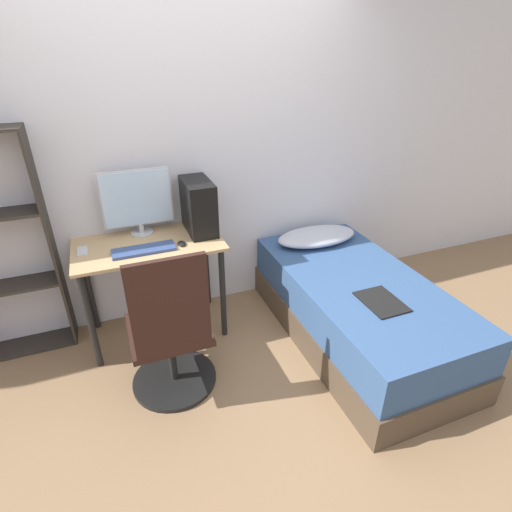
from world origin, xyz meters
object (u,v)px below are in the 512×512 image
(keyboard, at_px, (144,250))
(bed, at_px, (356,309))
(office_chair, at_px, (171,342))
(pc_tower, at_px, (198,206))
(monitor, at_px, (137,201))

(keyboard, bearing_deg, bed, -19.63)
(office_chair, xyz_separation_m, pc_tower, (0.40, 0.73, 0.58))
(monitor, height_order, pc_tower, monitor)
(monitor, xyz_separation_m, keyboard, (-0.03, -0.30, -0.25))
(office_chair, xyz_separation_m, monitor, (-0.02, 0.84, 0.64))
(monitor, relative_size, keyboard, 1.19)
(bed, height_order, keyboard, keyboard)
(keyboard, xyz_separation_m, pc_tower, (0.44, 0.19, 0.18))
(bed, height_order, monitor, monitor)
(office_chair, relative_size, bed, 0.58)
(office_chair, distance_m, keyboard, 0.67)
(office_chair, relative_size, keyboard, 2.51)
(bed, bearing_deg, monitor, 150.01)
(office_chair, height_order, monitor, monitor)
(keyboard, bearing_deg, monitor, 84.97)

